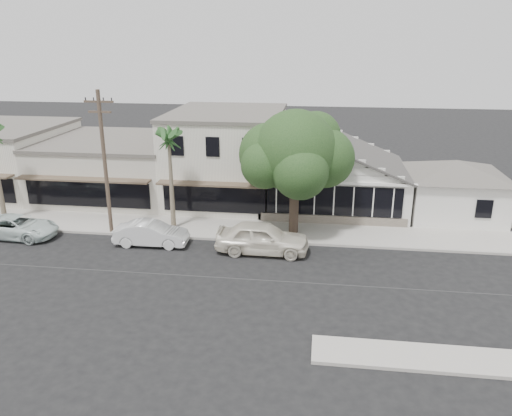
# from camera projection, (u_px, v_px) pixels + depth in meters

# --- Properties ---
(ground) EXTENTS (140.00, 140.00, 0.00)m
(ground) POSITION_uv_depth(u_px,v_px,m) (237.00, 279.00, 25.83)
(ground) COLOR black
(ground) RESTS_ON ground
(sidewalk_north) EXTENTS (90.00, 3.50, 0.15)m
(sidewalk_north) POSITION_uv_depth(u_px,v_px,m) (136.00, 224.00, 33.14)
(sidewalk_north) COLOR #9E9991
(sidewalk_north) RESTS_ON ground
(corner_shop) EXTENTS (10.40, 8.60, 5.10)m
(corner_shop) POSITION_uv_depth(u_px,v_px,m) (334.00, 172.00, 36.06)
(corner_shop) COLOR white
(corner_shop) RESTS_ON ground
(side_cottage) EXTENTS (6.00, 6.00, 3.00)m
(side_cottage) POSITION_uv_depth(u_px,v_px,m) (453.00, 195.00, 34.49)
(side_cottage) COLOR white
(side_cottage) RESTS_ON ground
(row_building_near) EXTENTS (8.00, 10.00, 6.50)m
(row_building_near) POSITION_uv_depth(u_px,v_px,m) (227.00, 157.00, 37.82)
(row_building_near) COLOR silver
(row_building_near) RESTS_ON ground
(row_building_midnear) EXTENTS (10.00, 10.00, 4.20)m
(row_building_midnear) POSITION_uv_depth(u_px,v_px,m) (116.00, 168.00, 39.31)
(row_building_midnear) COLOR beige
(row_building_midnear) RESTS_ON ground
(utility_pole) EXTENTS (1.80, 0.24, 9.00)m
(utility_pole) POSITION_uv_depth(u_px,v_px,m) (105.00, 160.00, 30.28)
(utility_pole) COLOR brown
(utility_pole) RESTS_ON ground
(car_0) EXTENTS (5.38, 2.22, 1.83)m
(car_0) POSITION_uv_depth(u_px,v_px,m) (262.00, 238.00, 28.73)
(car_0) COLOR silver
(car_0) RESTS_ON ground
(car_1) EXTENTS (4.44, 1.63, 1.45)m
(car_1) POSITION_uv_depth(u_px,v_px,m) (151.00, 234.00, 29.85)
(car_1) COLOR silver
(car_1) RESTS_ON ground
(car_2) EXTENTS (5.11, 2.57, 1.39)m
(car_2) POSITION_uv_depth(u_px,v_px,m) (18.00, 227.00, 31.02)
(car_2) COLOR silver
(car_2) RESTS_ON ground
(shade_tree) EXTENTS (7.11, 6.42, 7.88)m
(shade_tree) POSITION_uv_depth(u_px,v_px,m) (295.00, 153.00, 30.29)
(shade_tree) COLOR #3F3126
(shade_tree) RESTS_ON ground
(palm_east) EXTENTS (2.88, 2.88, 7.04)m
(palm_east) POSITION_uv_depth(u_px,v_px,m) (169.00, 138.00, 30.54)
(palm_east) COLOR #726651
(palm_east) RESTS_ON ground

